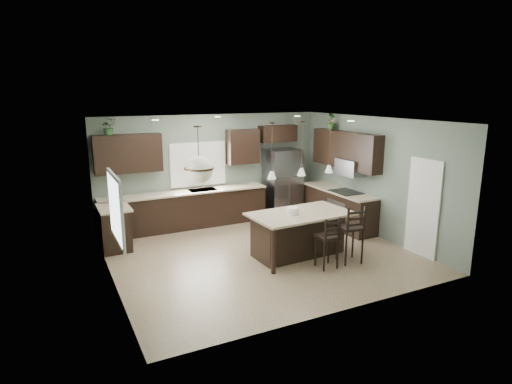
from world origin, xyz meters
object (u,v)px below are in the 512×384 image
object	(u,v)px
kitchen_island	(300,234)
plant_back_left	(109,127)
refrigerator	(282,183)
bar_stool_center	(327,242)
bar_stool_right	(350,234)
serving_dish	(293,211)

from	to	relation	value
kitchen_island	plant_back_left	world-z (taller)	plant_back_left
refrigerator	kitchen_island	xyz separation A→B (m)	(-1.17, -2.78, -0.46)
kitchen_island	plant_back_left	xyz separation A→B (m)	(-3.24, 3.00, 2.12)
bar_stool_center	bar_stool_right	xyz separation A→B (m)	(0.58, 0.03, 0.08)
bar_stool_right	plant_back_left	xyz separation A→B (m)	(-3.94, 3.75, 1.99)
bar_stool_right	plant_back_left	bearing A→B (deg)	145.09
bar_stool_center	bar_stool_right	world-z (taller)	bar_stool_right
kitchen_island	plant_back_left	bearing A→B (deg)	134.11
plant_back_left	bar_stool_center	bearing A→B (deg)	-48.31
plant_back_left	bar_stool_right	bearing A→B (deg)	-43.54
refrigerator	kitchen_island	world-z (taller)	refrigerator
plant_back_left	refrigerator	bearing A→B (deg)	-2.94
kitchen_island	serving_dish	xyz separation A→B (m)	(-0.20, -0.01, 0.53)
refrigerator	serving_dish	distance (m)	3.11
kitchen_island	bar_stool_right	bearing A→B (deg)	-49.66
serving_dish	plant_back_left	bearing A→B (deg)	135.25
refrigerator	kitchen_island	size ratio (longest dim) A/B	0.89
serving_dish	bar_stool_right	world-z (taller)	bar_stool_right
kitchen_island	bar_stool_center	world-z (taller)	bar_stool_center
refrigerator	bar_stool_right	xyz separation A→B (m)	(-0.47, -3.52, -0.33)
refrigerator	plant_back_left	world-z (taller)	plant_back_left
kitchen_island	bar_stool_center	bearing A→B (deg)	-84.05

